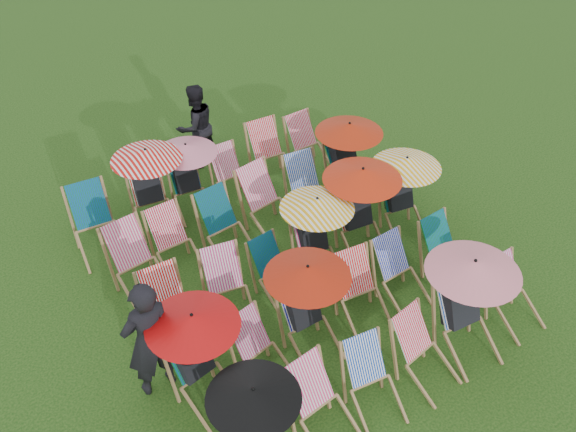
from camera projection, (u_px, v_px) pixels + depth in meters
ground at (293, 282)px, 9.46m from camera, size 100.00×100.00×0.00m
deckchair_0 at (258, 429)px, 6.84m from camera, size 1.02×1.11×1.21m
deckchair_1 at (324, 407)px, 7.24m from camera, size 0.71×0.92×0.94m
deckchair_2 at (374, 383)px, 7.54m from camera, size 0.69×0.89×0.88m
deckchair_3 at (426, 353)px, 7.87m from camera, size 0.72×0.92×0.91m
deckchair_4 at (469, 306)px, 8.08m from camera, size 1.19×1.25×1.41m
deckchair_5 at (515, 296)px, 8.63m from camera, size 0.60×0.83×0.90m
deckchair_6 at (199, 358)px, 7.51m from camera, size 1.11×1.20×1.32m
deckchair_7 at (262, 352)px, 7.91m from camera, size 0.71×0.88×0.86m
deckchair_8 at (309, 308)px, 8.13m from camera, size 1.10×1.14×1.31m
deckchair_9 at (363, 293)px, 8.64m from camera, size 0.73×0.94×0.94m
deckchair_10 at (402, 273)px, 8.96m from camera, size 0.63×0.86×0.91m
deckchair_11 at (449, 253)px, 9.27m from camera, size 0.65×0.88×0.92m
deckchair_12 at (171, 311)px, 8.37m from camera, size 0.69×0.92×0.95m
deckchair_13 at (228, 289)px, 8.69m from camera, size 0.78×0.97×0.94m
deckchair_14 at (276, 271)px, 9.06m from camera, size 0.61×0.80×0.82m
deckchair_15 at (317, 236)px, 9.25m from camera, size 1.07×1.13×1.27m
deckchair_16 at (361, 209)px, 9.62m from camera, size 1.18×1.25×1.40m
deckchair_17 at (404, 194)px, 10.02m from camera, size 1.08×1.16×1.29m
deckchair_18 at (138, 263)px, 9.04m from camera, size 0.75×0.98×1.01m
deckchair_19 at (176, 244)px, 9.43m from camera, size 0.64×0.87×0.93m
deckchair_20 at (226, 227)px, 9.69m from camera, size 0.72×0.95×0.98m
deckchair_21 at (269, 202)px, 10.12m from camera, size 0.81×1.03×1.03m
deckchair_22 at (309, 188)px, 10.47m from camera, size 0.74×0.95×0.95m
deckchair_23 at (349, 159)px, 10.73m from camera, size 1.13×1.17×1.33m
deckchair_24 at (95, 224)px, 9.71m from camera, size 0.77×1.00×1.02m
deckchair_25 at (150, 187)px, 10.13m from camera, size 1.12×1.19×1.33m
deckchair_26 at (188, 177)px, 10.45m from camera, size 1.01×1.08×1.20m
deckchair_27 at (232, 176)px, 10.82m from camera, size 0.59×0.81×0.87m
deckchair_28 at (271, 155)px, 11.22m from camera, size 0.72×0.96×0.99m
deckchair_29 at (309, 144)px, 11.54m from camera, size 0.64×0.87×0.93m
person_left at (149, 339)px, 7.50m from camera, size 0.65×0.45×1.75m
person_rear at (196, 126)px, 11.40m from camera, size 0.82×0.67×1.57m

